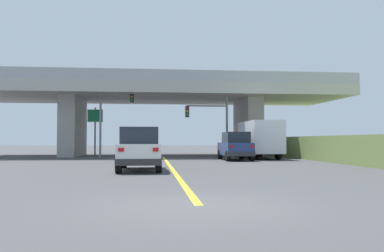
{
  "coord_description": "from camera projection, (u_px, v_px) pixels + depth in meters",
  "views": [
    {
      "loc": [
        -1.04,
        -8.68,
        1.41
      ],
      "look_at": [
        1.2,
        13.26,
        2.21
      ],
      "focal_mm": 37.51,
      "sensor_mm": 36.0,
      "label": 1
    }
  ],
  "objects": [
    {
      "name": "ground",
      "position": [
        162.0,
        156.0,
        37.57
      ],
      "size": [
        160.0,
        160.0,
        0.0
      ],
      "primitive_type": "plane",
      "color": "#424244"
    },
    {
      "name": "overpass_bridge",
      "position": [
        162.0,
        101.0,
        37.76
      ],
      "size": [
        33.3,
        10.8,
        7.21
      ],
      "color": "#A8A59E",
      "rests_on": "ground"
    },
    {
      "name": "lane_divider_stripe",
      "position": [
        170.0,
        167.0,
        21.68
      ],
      "size": [
        0.2,
        26.15,
        0.01
      ],
      "primitive_type": "cube",
      "color": "yellow",
      "rests_on": "ground"
    },
    {
      "name": "suv_lead",
      "position": [
        140.0,
        149.0,
        18.94
      ],
      "size": [
        1.98,
        4.57,
        2.02
      ],
      "color": "silver",
      "rests_on": "ground"
    },
    {
      "name": "suv_crossing",
      "position": [
        235.0,
        146.0,
        28.78
      ],
      "size": [
        1.89,
        4.31,
        2.02
      ],
      "rotation": [
        0.0,
        0.0,
        0.0
      ],
      "color": "navy",
      "rests_on": "ground"
    },
    {
      "name": "box_truck",
      "position": [
        258.0,
        139.0,
        31.84
      ],
      "size": [
        2.33,
        7.45,
        2.89
      ],
      "color": "red",
      "rests_on": "ground"
    },
    {
      "name": "traffic_signal_nearside",
      "position": [
        212.0,
        119.0,
        33.35
      ],
      "size": [
        3.58,
        0.36,
        5.04
      ],
      "color": "#56595E",
      "rests_on": "ground"
    },
    {
      "name": "traffic_signal_farside",
      "position": [
        111.0,
        110.0,
        33.48
      ],
      "size": [
        2.84,
        0.36,
        6.16
      ],
      "color": "slate",
      "rests_on": "ground"
    },
    {
      "name": "highway_sign",
      "position": [
        95.0,
        121.0,
        35.13
      ],
      "size": [
        1.34,
        0.17,
        4.31
      ],
      "color": "#56595E",
      "rests_on": "ground"
    },
    {
      "name": "semi_truck_distant",
      "position": [
        144.0,
        139.0,
        62.61
      ],
      "size": [
        2.33,
        6.92,
        3.24
      ],
      "color": "red",
      "rests_on": "ground"
    }
  ]
}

